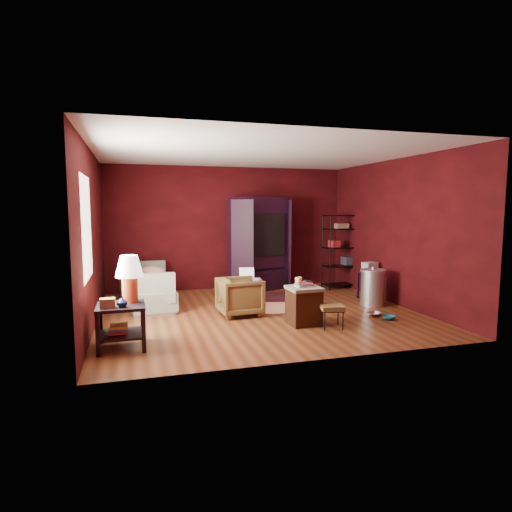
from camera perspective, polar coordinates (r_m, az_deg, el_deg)
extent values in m
cube|color=brown|center=(7.72, 0.41, -7.63)|extent=(5.50, 5.00, 0.02)
cube|color=white|center=(7.55, 0.43, 13.61)|extent=(5.50, 5.00, 0.02)
cube|color=#45090C|center=(9.93, -3.70, 3.73)|extent=(5.50, 0.02, 2.80)
cube|color=#45090C|center=(5.16, 8.38, 1.18)|extent=(5.50, 0.02, 2.80)
cube|color=#45090C|center=(7.22, -21.08, 2.30)|extent=(0.02, 5.00, 2.80)
cube|color=#45090C|center=(8.70, 18.15, 3.04)|extent=(0.02, 5.00, 2.80)
cube|color=white|center=(6.22, -21.66, 3.53)|extent=(0.02, 1.20, 1.40)
imported|color=gray|center=(8.51, -14.45, -3.78)|extent=(0.85, 2.04, 0.77)
imported|color=black|center=(7.49, -2.15, -5.16)|extent=(0.70, 0.74, 0.72)
imported|color=silver|center=(7.75, 15.55, -6.82)|extent=(0.25, 0.10, 0.24)
imported|color=teal|center=(7.57, 17.27, -7.31)|extent=(0.22, 0.13, 0.21)
imported|color=#0D1941|center=(5.80, -17.42, -5.89)|extent=(0.18, 0.19, 0.14)
imported|color=#F4D477|center=(6.83, 5.71, -3.10)|extent=(0.14, 0.13, 0.12)
cube|color=black|center=(5.98, -17.59, -6.39)|extent=(0.62, 0.62, 0.04)
cube|color=black|center=(6.08, -17.47, -9.92)|extent=(0.58, 0.58, 0.03)
cube|color=black|center=(5.79, -20.36, -9.76)|extent=(0.05, 0.05, 0.58)
cube|color=black|center=(5.78, -14.74, -9.61)|extent=(0.05, 0.05, 0.58)
cube|color=black|center=(6.33, -20.01, -8.37)|extent=(0.05, 0.05, 0.58)
cube|color=black|center=(6.32, -14.89, -8.23)|extent=(0.05, 0.05, 0.58)
cylinder|color=#D75227|center=(6.04, -16.46, -4.32)|extent=(0.21, 0.21, 0.35)
cone|color=#F2E5C6|center=(5.99, -16.55, -1.29)|extent=(0.37, 0.37, 0.29)
cube|color=#907A4E|center=(5.82, -19.19, -5.96)|extent=(0.19, 0.13, 0.12)
cube|color=#D23449|center=(6.07, -17.98, -9.51)|extent=(0.23, 0.29, 0.03)
cube|color=#3498D2|center=(6.06, -17.89, -9.17)|extent=(0.23, 0.29, 0.03)
cube|color=#ECBD4E|center=(6.05, -17.81, -8.84)|extent=(0.23, 0.29, 0.03)
cube|color=gray|center=(8.57, -13.96, -4.52)|extent=(0.80, 1.83, 0.38)
cube|color=gray|center=(8.51, -16.25, -2.90)|extent=(0.21, 1.81, 0.76)
cube|color=gray|center=(7.64, -13.59, -4.23)|extent=(0.77, 0.19, 0.52)
cube|color=gray|center=(9.42, -14.32, -2.25)|extent=(0.77, 0.19, 0.52)
ellipsoid|color=#B33519|center=(8.00, -13.45, -3.06)|extent=(0.51, 0.51, 0.27)
ellipsoid|color=#B33519|center=(8.52, -13.69, -2.37)|extent=(0.56, 0.56, 0.30)
ellipsoid|color=gray|center=(8.99, -13.88, -2.16)|extent=(0.47, 0.47, 0.25)
cube|color=#3B1B0D|center=(6.95, 6.39, -6.79)|extent=(0.48, 0.48, 0.56)
cube|color=gray|center=(6.89, 6.42, -4.31)|extent=(0.51, 0.51, 0.05)
cube|color=beige|center=(6.88, 6.43, -4.00)|extent=(0.27, 0.21, 0.02)
cube|color=teal|center=(6.88, 6.43, -3.81)|extent=(0.28, 0.23, 0.02)
cube|color=#B8454B|center=(6.88, 6.43, -3.63)|extent=(0.26, 0.21, 0.02)
cube|color=black|center=(6.93, 6.96, -3.37)|extent=(0.11, 0.17, 0.02)
cube|color=black|center=(6.81, 10.07, -6.72)|extent=(0.42, 0.42, 0.07)
cube|color=black|center=(6.82, 10.06, -7.08)|extent=(0.38, 0.38, 0.02)
cylinder|color=black|center=(6.68, 9.15, -8.56)|extent=(0.02, 0.02, 0.29)
cylinder|color=black|center=(6.75, 11.52, -8.45)|extent=(0.02, 0.02, 0.29)
cylinder|color=black|center=(6.95, 8.59, -7.96)|extent=(0.02, 0.02, 0.29)
cylinder|color=black|center=(7.02, 10.88, -7.87)|extent=(0.02, 0.02, 0.29)
cylinder|color=#EFE3C7|center=(8.30, 1.76, -6.53)|extent=(1.64, 1.64, 0.01)
cube|color=#4E141D|center=(8.95, 2.11, -5.50)|extent=(1.50, 1.18, 0.01)
cube|color=#964453|center=(8.46, -1.16, -3.17)|extent=(0.60, 0.46, 0.03)
cylinder|color=#964453|center=(8.33, -2.66, -4.92)|extent=(0.04, 0.04, 0.45)
cylinder|color=#964453|center=(8.38, 0.57, -4.84)|extent=(0.04, 0.04, 0.45)
cylinder|color=#964453|center=(8.64, -2.83, -4.52)|extent=(0.04, 0.04, 0.45)
cylinder|color=#964453|center=(8.68, 0.29, -4.45)|extent=(0.04, 0.04, 0.45)
cube|color=silver|center=(8.49, -1.18, -3.00)|extent=(0.32, 0.24, 0.01)
cube|color=silver|center=(8.57, -1.25, -2.22)|extent=(0.30, 0.11, 0.20)
cube|color=silver|center=(8.36, -1.84, -3.19)|extent=(0.21, 0.28, 0.00)
cube|color=silver|center=(8.40, -0.23, -3.14)|extent=(0.27, 0.32, 0.00)
cube|color=black|center=(9.75, 0.28, 1.63)|extent=(1.38, 1.07, 2.10)
cube|color=black|center=(9.65, 0.69, 2.90)|extent=(1.11, 0.83, 0.94)
cube|color=black|center=(9.11, -1.78, 1.29)|extent=(0.45, 0.32, 1.99)
cube|color=black|center=(9.95, 4.38, 1.71)|extent=(0.17, 0.50, 1.99)
cube|color=#303335|center=(9.70, 0.48, 2.26)|extent=(0.84, 0.77, 0.58)
cube|color=black|center=(9.48, 1.54, 2.17)|extent=(0.52, 0.22, 0.44)
cube|color=black|center=(9.77, 0.48, -1.62)|extent=(1.13, 0.89, 0.06)
cylinder|color=black|center=(9.76, 9.86, 0.39)|extent=(0.03, 0.03, 1.71)
cylinder|color=black|center=(10.20, 13.68, 0.56)|extent=(0.03, 0.03, 1.71)
cylinder|color=black|center=(10.05, 8.83, 0.58)|extent=(0.03, 0.03, 1.71)
cylinder|color=black|center=(10.48, 12.59, 0.74)|extent=(0.03, 0.03, 1.71)
cube|color=black|center=(10.22, 11.18, -3.67)|extent=(0.87, 0.45, 0.02)
cube|color=black|center=(10.15, 11.23, -1.30)|extent=(0.87, 0.45, 0.02)
cube|color=black|center=(10.10, 11.29, 1.11)|extent=(0.87, 0.45, 0.02)
cube|color=black|center=(10.07, 11.34, 3.53)|extent=(0.87, 0.45, 0.02)
cube|color=black|center=(10.06, 11.38, 5.32)|extent=(0.87, 0.45, 0.02)
cube|color=maroon|center=(9.99, 10.39, 1.62)|extent=(0.21, 0.26, 0.15)
cube|color=#343441|center=(10.24, 12.14, -0.61)|extent=(0.26, 0.26, 0.19)
cube|color=#82654E|center=(10.07, 11.35, 3.97)|extent=(0.30, 0.22, 0.11)
cube|color=black|center=(9.05, 14.92, -2.13)|extent=(0.45, 0.45, 0.04)
cube|color=black|center=(8.87, 14.78, -4.11)|extent=(0.04, 0.04, 0.55)
cube|color=black|center=(9.08, 16.31, -3.91)|extent=(0.04, 0.04, 0.55)
cube|color=black|center=(9.11, 13.42, -3.80)|extent=(0.04, 0.04, 0.55)
cube|color=black|center=(9.32, 14.95, -3.61)|extent=(0.04, 0.04, 0.55)
cube|color=silver|center=(9.03, 14.94, -1.41)|extent=(0.30, 0.26, 0.19)
cylinder|color=silver|center=(8.50, 15.26, -4.23)|extent=(0.57, 0.57, 0.66)
cylinder|color=silver|center=(8.44, 15.33, -1.89)|extent=(0.63, 0.63, 0.04)
sphere|color=silver|center=(8.44, 15.34, -1.60)|extent=(0.09, 0.09, 0.07)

